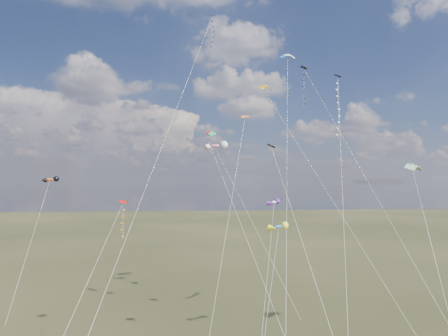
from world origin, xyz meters
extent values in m
cube|color=black|center=(10.72, 15.42, 32.72)|extent=(1.06, 1.12, 0.45)
cylinder|color=silver|center=(15.24, 5.34, 16.36)|extent=(9.06, 20.19, 32.73)
cube|color=#0E1246|center=(-1.44, 20.43, 41.50)|extent=(0.95, 0.91, 0.32)
cylinder|color=silver|center=(-8.07, 5.82, 20.75)|extent=(13.29, 29.25, 41.51)
cube|color=black|center=(3.38, 3.40, 20.80)|extent=(0.79, 0.87, 0.39)
cylinder|color=silver|center=(4.79, -4.28, 10.40)|extent=(2.85, 15.39, 20.82)
cube|color=#A31006|center=(-12.44, 8.99, 14.81)|extent=(1.22, 1.21, 0.32)
cylinder|color=silver|center=(-14.92, 3.12, 7.41)|extent=(5.00, 11.76, 14.83)
cube|color=#0F1754|center=(12.12, 7.04, 29.38)|extent=(0.97, 1.01, 0.37)
cylinder|color=silver|center=(9.36, -0.68, 14.69)|extent=(5.56, 15.46, 29.39)
cube|color=orange|center=(2.22, 13.28, 25.46)|extent=(1.11, 1.07, 0.37)
cylinder|color=silver|center=(-0.81, 6.36, 12.73)|extent=(6.10, 13.86, 25.47)
cylinder|color=silver|center=(13.05, 12.48, 15.94)|extent=(11.86, 21.06, 31.89)
cylinder|color=silver|center=(5.46, 5.02, 18.03)|extent=(8.83, 31.00, 36.09)
cylinder|color=silver|center=(17.56, -2.59, 9.45)|extent=(4.06, 13.69, 18.92)
cylinder|color=silver|center=(1.07, 6.80, 11.89)|extent=(6.83, 19.55, 23.79)
ellipsoid|color=#E2580D|center=(-25.34, 24.40, 17.41)|extent=(2.82, 1.99, 0.95)
cylinder|color=silver|center=(-25.99, 18.75, 8.70)|extent=(1.32, 11.32, 17.42)
cube|color=#332316|center=(-26.64, 13.10, 0.06)|extent=(0.10, 0.10, 0.12)
ellipsoid|color=white|center=(6.62, 15.92, 14.32)|extent=(2.22, 2.70, 0.87)
cylinder|color=silver|center=(4.75, 11.13, 7.16)|extent=(3.77, 9.59, 14.34)
ellipsoid|color=red|center=(-0.67, 24.47, 22.65)|extent=(3.33, 2.19, 1.44)
cylinder|color=silver|center=(4.06, 17.64, 11.33)|extent=(9.50, 13.70, 22.67)
cube|color=#332316|center=(8.79, 10.80, 0.06)|extent=(0.10, 0.10, 0.12)
ellipsoid|color=#1D65B0|center=(5.11, 7.31, 11.99)|extent=(2.37, 1.98, 0.96)
cylinder|color=silver|center=(3.48, 4.30, 5.99)|extent=(3.30, 6.05, 12.00)
camera|label=1|loc=(-5.94, -37.17, 17.06)|focal=32.00mm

